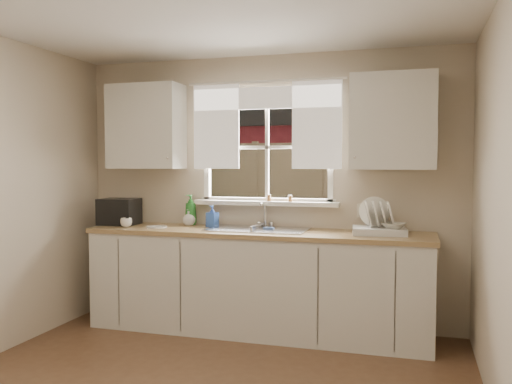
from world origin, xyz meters
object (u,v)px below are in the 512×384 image
(soap_bottle_a, at_px, (191,210))
(black_appliance, at_px, (119,212))
(dish_rack, at_px, (379,225))
(cup, at_px, (126,223))

(soap_bottle_a, height_order, black_appliance, soap_bottle_a)
(dish_rack, bearing_deg, soap_bottle_a, 174.62)
(soap_bottle_a, bearing_deg, black_appliance, -142.98)
(soap_bottle_a, xyz_separation_m, cup, (-0.50, -0.33, -0.10))
(dish_rack, distance_m, cup, 2.28)
(cup, distance_m, black_appliance, 0.26)
(cup, bearing_deg, black_appliance, 129.36)
(dish_rack, distance_m, black_appliance, 2.45)
(soap_bottle_a, xyz_separation_m, black_appliance, (-0.68, -0.15, -0.02))
(dish_rack, xyz_separation_m, cup, (-2.27, -0.16, -0.03))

